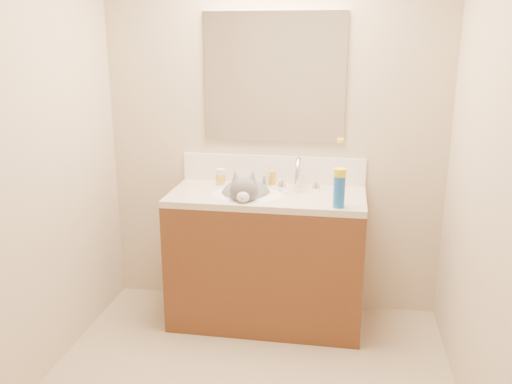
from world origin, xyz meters
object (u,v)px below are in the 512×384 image
(cat, at_px, (246,197))
(amber_bottle, at_px, (273,178))
(faucet, at_px, (299,176))
(vanity_cabinet, at_px, (267,261))
(silver_jar, at_px, (266,181))
(spray_can, at_px, (339,192))
(basin, at_px, (247,205))
(pill_bottle, at_px, (221,177))

(cat, distance_m, amber_bottle, 0.27)
(faucet, xyz_separation_m, amber_bottle, (-0.17, 0.07, -0.04))
(vanity_cabinet, height_order, silver_jar, silver_jar)
(faucet, distance_m, spray_can, 0.43)
(vanity_cabinet, bearing_deg, basin, -165.96)
(basin, distance_m, spray_can, 0.61)
(basin, xyz_separation_m, amber_bottle, (0.13, 0.24, 0.11))
(cat, distance_m, pill_bottle, 0.28)
(vanity_cabinet, distance_m, basin, 0.40)
(basin, distance_m, amber_bottle, 0.29)
(faucet, bearing_deg, silver_jar, 167.93)
(basin, height_order, spray_can, spray_can)
(amber_bottle, bearing_deg, spray_can, -43.85)
(cat, bearing_deg, amber_bottle, 52.45)
(faucet, xyz_separation_m, pill_bottle, (-0.51, 0.02, -0.03))
(amber_bottle, bearing_deg, silver_jar, -152.83)
(basin, height_order, pill_bottle, pill_bottle)
(cat, relative_size, pill_bottle, 4.45)
(basin, distance_m, pill_bottle, 0.31)
(cat, relative_size, amber_bottle, 5.16)
(basin, height_order, silver_jar, silver_jar)
(vanity_cabinet, height_order, faucet, faucet)
(vanity_cabinet, xyz_separation_m, basin, (-0.12, -0.03, 0.38))
(silver_jar, bearing_deg, faucet, -12.07)
(vanity_cabinet, xyz_separation_m, pill_bottle, (-0.33, 0.16, 0.50))
(vanity_cabinet, xyz_separation_m, cat, (-0.13, -0.02, 0.43))
(vanity_cabinet, relative_size, spray_can, 6.62)
(spray_can, bearing_deg, faucet, 126.77)
(vanity_cabinet, bearing_deg, pill_bottle, 154.11)
(basin, xyz_separation_m, spray_can, (0.56, -0.18, 0.16))
(pill_bottle, xyz_separation_m, spray_can, (0.77, -0.37, 0.04))
(pill_bottle, height_order, amber_bottle, pill_bottle)
(vanity_cabinet, bearing_deg, faucet, 37.29)
(cat, distance_m, spray_can, 0.61)
(cat, bearing_deg, spray_can, -25.02)
(cat, height_order, amber_bottle, cat)
(faucet, bearing_deg, cat, -152.82)
(pill_bottle, height_order, silver_jar, pill_bottle)
(spray_can, bearing_deg, vanity_cabinet, 154.47)
(silver_jar, bearing_deg, pill_bottle, -175.27)
(vanity_cabinet, distance_m, amber_bottle, 0.54)
(faucet, bearing_deg, pill_bottle, 177.52)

